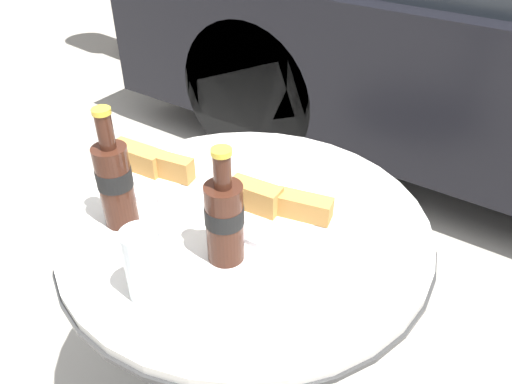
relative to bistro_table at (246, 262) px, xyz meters
The scene contains 6 objects.
bistro_table is the anchor object (origin of this frame).
cola_bottle_left 0.24m from the bistro_table, 73.48° to the right, with size 0.07×0.07×0.24m.
cola_bottle_right 0.34m from the bistro_table, 145.01° to the right, with size 0.07×0.07×0.26m.
drinking_glass 0.32m from the bistro_table, 94.72° to the right, with size 0.07×0.07×0.14m.
lunch_plate_near 0.16m from the bistro_table, 43.79° to the left, with size 0.22×0.21×0.07m.
lunch_plate_far 0.31m from the bistro_table, behind, with size 0.22×0.20×0.07m.
Camera 1 is at (0.48, -0.66, 1.34)m, focal length 35.00 mm.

